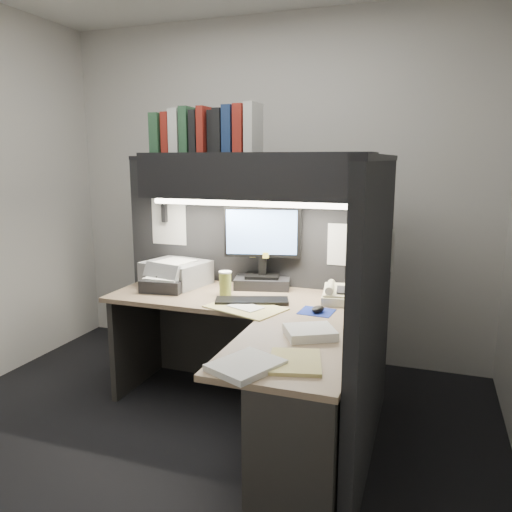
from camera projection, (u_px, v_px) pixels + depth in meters
name	position (u px, v px, depth m)	size (l,w,h in m)	color
floor	(191.00, 440.00, 2.90)	(3.50, 3.50, 0.00)	black
wall_back	(271.00, 191.00, 4.03)	(3.50, 0.04, 2.70)	beige
partition_back	(250.00, 273.00, 3.60)	(1.90, 0.06, 1.60)	black
partition_right	(372.00, 317.00, 2.59)	(0.06, 1.50, 1.60)	black
desk	(260.00, 380.00, 2.67)	(1.70, 1.53, 0.73)	#957C5F
overhead_shelf	(254.00, 176.00, 3.26)	(1.55, 0.34, 0.30)	black
task_light_tube	(247.00, 204.00, 3.17)	(0.04, 0.04, 1.32)	white
monitor	(262.00, 256.00, 3.42)	(0.52, 0.31, 0.56)	black
keyboard	(252.00, 301.00, 3.10)	(0.45, 0.15, 0.02)	black
mousepad	(317.00, 312.00, 2.91)	(0.19, 0.18, 0.00)	navy
mouse	(318.00, 309.00, 2.89)	(0.06, 0.10, 0.04)	black
telephone	(340.00, 296.00, 3.09)	(0.22, 0.23, 0.09)	beige
coffee_cup	(225.00, 284.00, 3.26)	(0.08, 0.08, 0.15)	#AFAF46
printer	(176.00, 273.00, 3.55)	(0.41, 0.35, 0.16)	gray
notebook_stack	(165.00, 284.00, 3.38)	(0.28, 0.23, 0.08)	black
open_folder	(246.00, 308.00, 2.98)	(0.44, 0.29, 0.01)	#D7CA79
paper_stack_a	(310.00, 332.00, 2.50)	(0.24, 0.20, 0.05)	white
paper_stack_b	(246.00, 365.00, 2.12)	(0.23, 0.29, 0.03)	white
manila_stack	(295.00, 362.00, 2.18)	(0.22, 0.28, 0.02)	#D7CA79
binder_row	(207.00, 131.00, 3.31)	(0.74, 0.25, 0.31)	#264C31
pinned_papers	(289.00, 250.00, 3.08)	(1.76, 1.31, 0.51)	white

